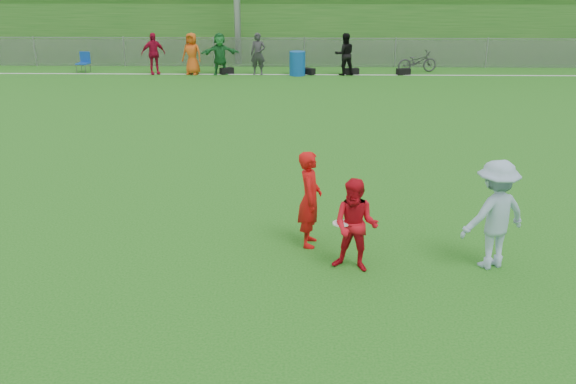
{
  "coord_description": "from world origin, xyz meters",
  "views": [
    {
      "loc": [
        -0.04,
        -8.65,
        4.68
      ],
      "look_at": [
        -0.26,
        0.5,
        1.29
      ],
      "focal_mm": 40.0,
      "sensor_mm": 36.0,
      "label": 1
    }
  ],
  "objects_px": {
    "player_red_left": "(310,199)",
    "player_blue": "(495,215)",
    "bicycle": "(417,62)",
    "recycling_bin": "(297,63)",
    "player_red_center": "(356,226)",
    "frisbee": "(341,223)"
  },
  "relations": [
    {
      "from": "player_red_left",
      "to": "bicycle",
      "type": "relative_size",
      "value": 0.98
    },
    {
      "from": "player_blue",
      "to": "player_red_center",
      "type": "bearing_deg",
      "value": -19.26
    },
    {
      "from": "bicycle",
      "to": "player_red_center",
      "type": "bearing_deg",
      "value": 154.34
    },
    {
      "from": "player_red_center",
      "to": "frisbee",
      "type": "relative_size",
      "value": 5.68
    },
    {
      "from": "player_red_center",
      "to": "frisbee",
      "type": "distance_m",
      "value": 0.23
    },
    {
      "from": "player_blue",
      "to": "frisbee",
      "type": "height_order",
      "value": "player_blue"
    },
    {
      "from": "player_red_left",
      "to": "player_blue",
      "type": "distance_m",
      "value": 2.97
    },
    {
      "from": "player_red_left",
      "to": "bicycle",
      "type": "distance_m",
      "value": 17.96
    },
    {
      "from": "player_red_left",
      "to": "player_red_center",
      "type": "bearing_deg",
      "value": -139.02
    },
    {
      "from": "player_red_left",
      "to": "frisbee",
      "type": "bearing_deg",
      "value": -147.47
    },
    {
      "from": "player_red_center",
      "to": "player_red_left",
      "type": "bearing_deg",
      "value": 145.4
    },
    {
      "from": "frisbee",
      "to": "recycling_bin",
      "type": "distance_m",
      "value": 17.37
    },
    {
      "from": "player_red_center",
      "to": "player_blue",
      "type": "distance_m",
      "value": 2.18
    },
    {
      "from": "frisbee",
      "to": "recycling_bin",
      "type": "height_order",
      "value": "recycling_bin"
    },
    {
      "from": "recycling_bin",
      "to": "bicycle",
      "type": "bearing_deg",
      "value": 9.74
    },
    {
      "from": "frisbee",
      "to": "recycling_bin",
      "type": "bearing_deg",
      "value": 92.8
    },
    {
      "from": "recycling_bin",
      "to": "player_blue",
      "type": "bearing_deg",
      "value": -79.33
    },
    {
      "from": "frisbee",
      "to": "player_red_left",
      "type": "bearing_deg",
      "value": 118.64
    },
    {
      "from": "frisbee",
      "to": "bicycle",
      "type": "relative_size",
      "value": 0.16
    },
    {
      "from": "bicycle",
      "to": "player_red_left",
      "type": "bearing_deg",
      "value": 151.53
    },
    {
      "from": "player_blue",
      "to": "frisbee",
      "type": "bearing_deg",
      "value": -20.9
    },
    {
      "from": "player_red_left",
      "to": "player_red_center",
      "type": "distance_m",
      "value": 1.16
    }
  ]
}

